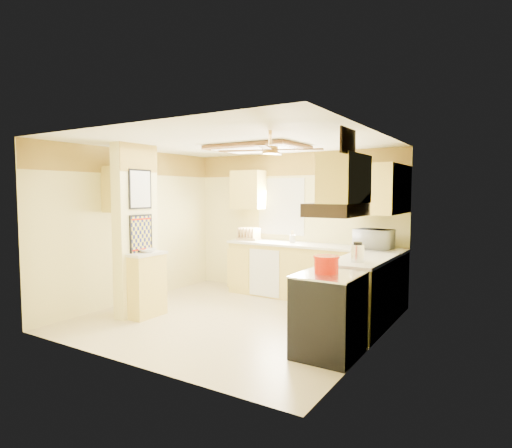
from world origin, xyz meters
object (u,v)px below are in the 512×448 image
Objects in this scene: stove at (329,314)px; bowl at (147,250)px; dutch_oven at (326,264)px; kettle at (358,253)px; microwave at (374,239)px.

stove is 4.15× the size of bowl.
dutch_oven is at bearing 159.18° from stove.
kettle is at bearing 82.15° from dutch_oven.
kettle is (0.06, 0.77, 0.60)m from stove.
microwave is 2.46× the size of bowl.
dutch_oven is at bearing -97.85° from kettle.
microwave reaches higher than stove.
stove is at bearing -20.82° from dutch_oven.
microwave is 2.12m from dutch_oven.
dutch_oven reaches higher than stove.
microwave is at bearing 98.10° from kettle.
stove is 0.98m from kettle.
kettle is at bearing 107.23° from microwave.
stove is 3.64× the size of kettle.
microwave is 1.38m from kettle.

